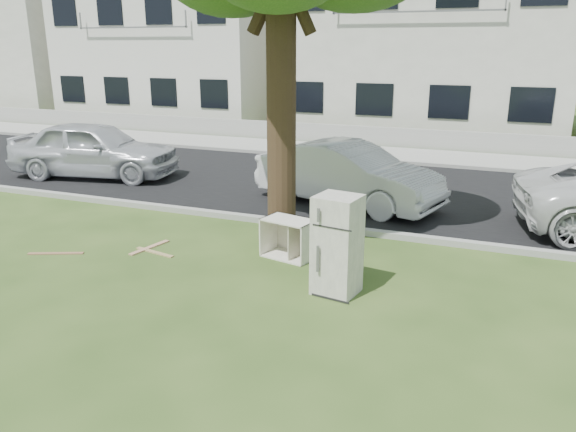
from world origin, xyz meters
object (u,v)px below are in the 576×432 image
at_px(fridge, 337,245).
at_px(cabinet, 289,238).
at_px(car_center, 348,174).
at_px(car_left, 94,149).

bearing_deg(fridge, cabinet, 146.57).
xyz_separation_m(car_center, car_left, (-7.38, 0.20, 0.07)).
bearing_deg(car_center, car_left, 104.34).
bearing_deg(cabinet, fridge, -29.82).
bearing_deg(car_left, cabinet, -128.24).
distance_m(fridge, car_center, 4.91).
relative_size(fridge, car_left, 0.32).
relative_size(fridge, cabinet, 1.70).
relative_size(car_center, car_left, 0.95).
bearing_deg(car_center, fridge, -150.21).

